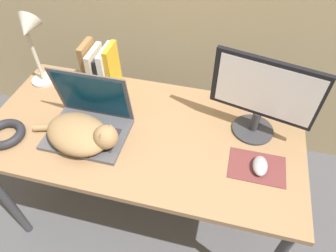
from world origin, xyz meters
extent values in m
cube|color=#93704C|center=(0.00, 0.36, 0.74)|extent=(1.47, 0.72, 0.03)
cylinder|color=#38383D|center=(-0.69, 0.05, 0.37)|extent=(0.04, 0.04, 0.73)
cylinder|color=#38383D|center=(-0.69, 0.67, 0.37)|extent=(0.04, 0.04, 0.73)
cylinder|color=#38383D|center=(0.69, 0.67, 0.37)|extent=(0.04, 0.04, 0.73)
cube|color=#4C4C51|center=(-0.23, 0.27, 0.77)|extent=(0.36, 0.27, 0.02)
cube|color=#28282D|center=(-0.23, 0.26, 0.78)|extent=(0.29, 0.14, 0.00)
cube|color=#4C4C51|center=(-0.23, 0.38, 0.91)|extent=(0.36, 0.05, 0.27)
cube|color=#0A334C|center=(-0.23, 0.38, 0.91)|extent=(0.32, 0.04, 0.23)
ellipsoid|color=#99754C|center=(-0.25, 0.23, 0.81)|extent=(0.35, 0.30, 0.11)
sphere|color=#99754C|center=(-0.11, 0.22, 0.84)|extent=(0.11, 0.11, 0.11)
cone|color=#99754C|center=(-0.09, 0.24, 0.88)|extent=(0.04, 0.04, 0.03)
cone|color=#99754C|center=(-0.11, 0.19, 0.88)|extent=(0.04, 0.04, 0.03)
cylinder|color=#99754C|center=(-0.42, 0.26, 0.78)|extent=(0.14, 0.07, 0.03)
cylinder|color=#333338|center=(0.50, 0.49, 0.76)|extent=(0.19, 0.19, 0.01)
cylinder|color=#333338|center=(0.50, 0.49, 0.82)|extent=(0.04, 0.04, 0.10)
cube|color=black|center=(0.50, 0.49, 1.01)|extent=(0.44, 0.12, 0.27)
cube|color=white|center=(0.50, 0.47, 1.01)|extent=(0.40, 0.09, 0.24)
cube|color=brown|center=(0.53, 0.28, 0.76)|extent=(0.23, 0.16, 0.00)
ellipsoid|color=#99999E|center=(0.54, 0.27, 0.78)|extent=(0.06, 0.10, 0.03)
cube|color=olive|center=(-0.36, 0.62, 0.88)|extent=(0.03, 0.13, 0.25)
cube|color=beige|center=(-0.33, 0.62, 0.87)|extent=(0.04, 0.16, 0.22)
cube|color=#232328|center=(-0.29, 0.62, 0.85)|extent=(0.04, 0.12, 0.19)
cube|color=white|center=(-0.26, 0.62, 0.88)|extent=(0.03, 0.16, 0.23)
cube|color=gold|center=(-0.23, 0.62, 0.88)|extent=(0.03, 0.13, 0.25)
cylinder|color=beige|center=(-0.63, 0.58, 0.77)|extent=(0.13, 0.13, 0.01)
cylinder|color=beige|center=(-0.63, 0.58, 0.94)|extent=(0.02, 0.02, 0.33)
cone|color=beige|center=(-0.58, 0.54, 1.11)|extent=(0.11, 0.13, 0.14)
torus|color=#232328|center=(-0.59, 0.17, 0.78)|extent=(0.18, 0.18, 0.04)
camera|label=1|loc=(0.35, -0.52, 1.79)|focal=32.00mm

